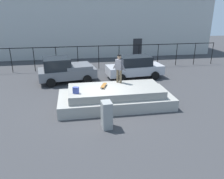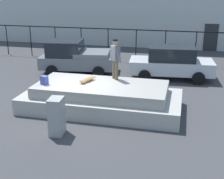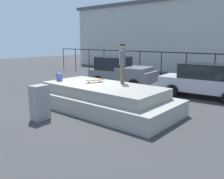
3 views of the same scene
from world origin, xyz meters
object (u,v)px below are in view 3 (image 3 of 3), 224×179
Objects in this scene: skateboard at (95,80)px; utility_box at (40,103)px; car_silver_sedan_mid at (204,80)px; skateboarder at (122,61)px; backpack at (59,77)px; car_grey_pickup_near at (121,71)px.

utility_box is at bearing -95.03° from skateboard.
car_silver_sedan_mid is at bearing 60.94° from utility_box.
skateboarder is 1.95× the size of skateboard.
skateboarder is at bearing -129.03° from backpack.
skateboard is at bearing -64.67° from car_grey_pickup_near.
skateboarder is 3.75m from utility_box.
car_grey_pickup_near is (-0.68, 5.41, -0.32)m from backpack.
skateboard is 5.65m from car_silver_sedan_mid.
car_grey_pickup_near is 3.41× the size of utility_box.
skateboarder is 0.37× the size of car_silver_sedan_mid.
car_grey_pickup_near is at bearing 128.42° from skateboarder.
skateboarder is at bearing -116.85° from car_silver_sedan_mid.
utility_box is at bearing -114.13° from car_silver_sedan_mid.
backpack is at bearing 119.39° from utility_box.
car_grey_pickup_near reaches higher than car_silver_sedan_mid.
utility_box is (1.99, -7.33, -0.26)m from car_grey_pickup_near.
backpack is 0.08× the size of car_silver_sedan_mid.
car_silver_sedan_mid is 3.50× the size of utility_box.
car_silver_sedan_mid is (2.08, 4.10, -1.12)m from skateboarder.
skateboarder is 1.29× the size of utility_box.
skateboarder reaches higher than utility_box.
skateboarder is 0.38× the size of car_grey_pickup_near.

